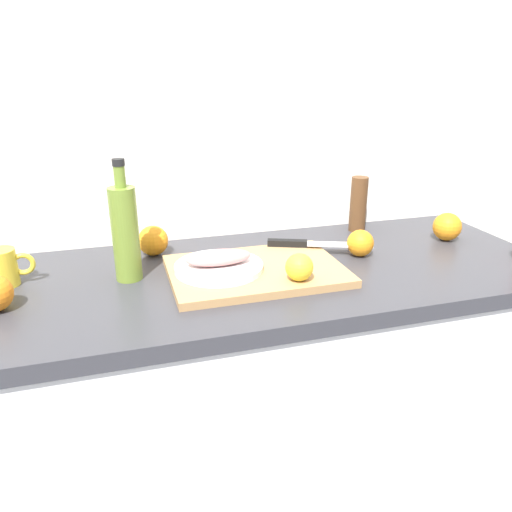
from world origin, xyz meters
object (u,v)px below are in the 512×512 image
object	(u,v)px
olive_oil_bottle	(125,232)
cutting_board	(256,271)
coffee_mug_0	(3,268)
chef_knife	(306,244)
white_plate	(219,267)
fish_fillet	(219,257)
lemon_0	(299,267)
pepper_mill	(358,204)

from	to	relation	value
olive_oil_bottle	cutting_board	bearing A→B (deg)	-11.94
olive_oil_bottle	coffee_mug_0	distance (m)	0.30
chef_knife	coffee_mug_0	distance (m)	0.77
chef_knife	white_plate	bearing A→B (deg)	-139.00
fish_fillet	chef_knife	distance (m)	0.29
cutting_board	lemon_0	size ratio (longest dim) A/B	6.54
lemon_0	pepper_mill	size ratio (longest dim) A/B	0.38
coffee_mug_0	white_plate	bearing A→B (deg)	-11.31
fish_fillet	lemon_0	distance (m)	0.20
lemon_0	olive_oil_bottle	distance (m)	0.42
cutting_board	pepper_mill	world-z (taller)	pepper_mill
white_plate	lemon_0	distance (m)	0.20
olive_oil_bottle	coffee_mug_0	bearing A→B (deg)	171.27
cutting_board	lemon_0	xyz separation A→B (m)	(0.07, -0.11, 0.04)
fish_fillet	pepper_mill	xyz separation A→B (m)	(0.50, 0.25, 0.03)
cutting_board	olive_oil_bottle	distance (m)	0.33
pepper_mill	lemon_0	bearing A→B (deg)	-133.17
lemon_0	olive_oil_bottle	xyz separation A→B (m)	(-0.38, 0.17, 0.07)
lemon_0	cutting_board	bearing A→B (deg)	125.12
coffee_mug_0	pepper_mill	bearing A→B (deg)	8.26
cutting_board	fish_fillet	xyz separation A→B (m)	(-0.09, 0.01, 0.04)
cutting_board	white_plate	size ratio (longest dim) A/B	1.97
pepper_mill	coffee_mug_0	bearing A→B (deg)	-171.74
coffee_mug_0	pepper_mill	xyz separation A→B (m)	(1.00, 0.15, 0.04)
fish_fillet	coffee_mug_0	bearing A→B (deg)	168.69
cutting_board	fish_fillet	bearing A→B (deg)	174.57
lemon_0	coffee_mug_0	world-z (taller)	coffee_mug_0
pepper_mill	white_plate	bearing A→B (deg)	-154.04
cutting_board	lemon_0	bearing A→B (deg)	-54.88
fish_fillet	lemon_0	size ratio (longest dim) A/B	2.49
chef_knife	coffee_mug_0	bearing A→B (deg)	-158.83
olive_oil_bottle	pepper_mill	size ratio (longest dim) A/B	1.72
white_plate	fish_fillet	world-z (taller)	fish_fillet
cutting_board	pepper_mill	size ratio (longest dim) A/B	2.51
white_plate	olive_oil_bottle	world-z (taller)	olive_oil_bottle
cutting_board	lemon_0	world-z (taller)	lemon_0
fish_fillet	pepper_mill	world-z (taller)	pepper_mill
fish_fillet	cutting_board	bearing A→B (deg)	-5.43
cutting_board	olive_oil_bottle	xyz separation A→B (m)	(-0.31, 0.06, 0.11)
cutting_board	fish_fillet	distance (m)	0.10
olive_oil_bottle	pepper_mill	bearing A→B (deg)	14.79
white_plate	fish_fillet	xyz separation A→B (m)	(0.00, 0.00, 0.03)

